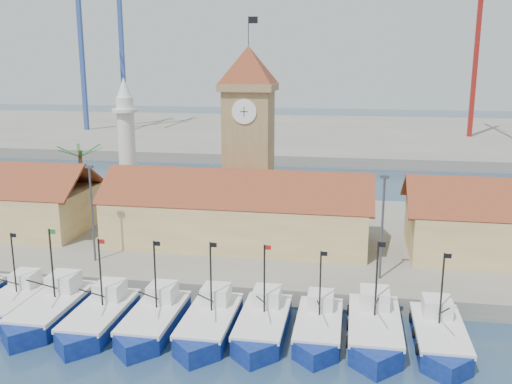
# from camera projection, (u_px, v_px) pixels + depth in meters

# --- Properties ---
(ground) EXTENTS (400.00, 400.00, 0.00)m
(ground) POSITION_uv_depth(u_px,v_px,m) (182.00, 349.00, 40.03)
(ground) COLOR #1B3248
(ground) RESTS_ON ground
(quay) EXTENTS (140.00, 32.00, 1.50)m
(quay) POSITION_uv_depth(u_px,v_px,m) (246.00, 236.00, 62.88)
(quay) COLOR gray
(quay) RESTS_ON ground
(terminal) EXTENTS (240.00, 80.00, 2.00)m
(terminal) POSITION_uv_depth(u_px,v_px,m) (309.00, 134.00, 145.32)
(terminal) COLOR gray
(terminal) RESTS_ON ground
(boat_1) EXTENTS (3.28, 8.98, 6.80)m
(boat_1) POSITION_uv_depth(u_px,v_px,m) (12.00, 304.00, 45.57)
(boat_1) COLOR navy
(boat_1) RESTS_ON ground
(boat_2) EXTENTS (3.67, 10.05, 7.60)m
(boat_2) POSITION_uv_depth(u_px,v_px,m) (50.00, 312.00, 44.08)
(boat_2) COLOR navy
(boat_2) RESTS_ON ground
(boat_3) EXTENTS (3.49, 9.55, 7.23)m
(boat_3) POSITION_uv_depth(u_px,v_px,m) (98.00, 320.00, 42.81)
(boat_3) COLOR navy
(boat_3) RESTS_ON ground
(boat_4) EXTENTS (3.47, 9.50, 7.19)m
(boat_4) POSITION_uv_depth(u_px,v_px,m) (153.00, 322.00, 42.43)
(boat_4) COLOR navy
(boat_4) RESTS_ON ground
(boat_5) EXTENTS (3.51, 9.62, 7.28)m
(boat_5) POSITION_uv_depth(u_px,v_px,m) (209.00, 325.00, 41.89)
(boat_5) COLOR navy
(boat_5) RESTS_ON ground
(boat_6) EXTENTS (3.44, 9.43, 7.14)m
(boat_6) POSITION_uv_depth(u_px,v_px,m) (262.00, 327.00, 41.74)
(boat_6) COLOR navy
(boat_6) RESTS_ON ground
(boat_7) EXTENTS (3.27, 8.95, 6.77)m
(boat_7) POSITION_uv_depth(u_px,v_px,m) (318.00, 329.00, 41.38)
(boat_7) COLOR navy
(boat_7) RESTS_ON ground
(boat_8) EXTENTS (3.70, 10.14, 7.67)m
(boat_8) POSITION_uv_depth(u_px,v_px,m) (374.00, 332.00, 40.86)
(boat_8) COLOR navy
(boat_8) RESTS_ON ground
(boat_9) EXTENTS (3.46, 9.47, 7.17)m
(boat_9) POSITION_uv_depth(u_px,v_px,m) (440.00, 339.00, 39.88)
(boat_9) COLOR navy
(boat_9) RESTS_ON ground
(hall_center) EXTENTS (27.04, 10.13, 7.61)m
(hall_center) POSITION_uv_depth(u_px,v_px,m) (238.00, 218.00, 58.31)
(hall_center) COLOR #E4CA7D
(hall_center) RESTS_ON quay
(clock_tower) EXTENTS (5.80, 5.80, 22.70)m
(clock_tower) POSITION_uv_depth(u_px,v_px,m) (249.00, 133.00, 62.23)
(clock_tower) COLOR #A78556
(clock_tower) RESTS_ON quay
(minaret) EXTENTS (3.00, 3.00, 16.30)m
(minaret) POSITION_uv_depth(u_px,v_px,m) (127.00, 147.00, 67.16)
(minaret) COLOR silver
(minaret) RESTS_ON quay
(palm_tree) EXTENTS (5.60, 5.03, 8.39)m
(palm_tree) POSITION_uv_depth(u_px,v_px,m) (82.00, 178.00, 66.87)
(palm_tree) COLOR brown
(palm_tree) RESTS_ON quay
(lamp_posts) EXTENTS (80.70, 0.25, 9.03)m
(lamp_posts) POSITION_uv_depth(u_px,v_px,m) (225.00, 215.00, 49.98)
(lamp_posts) COLOR #3F3F44
(lamp_posts) RESTS_ON quay
(crane_blue_far) EXTENTS (1.00, 37.63, 49.34)m
(crane_blue_far) POSITION_uv_depth(u_px,v_px,m) (76.00, 17.00, 138.64)
(crane_blue_far) COLOR #314D95
(crane_blue_far) RESTS_ON terminal
(crane_blue_near) EXTENTS (1.00, 29.82, 44.12)m
(crane_blue_near) POSITION_uv_depth(u_px,v_px,m) (119.00, 33.00, 144.76)
(crane_blue_near) COLOR #314D95
(crane_blue_near) RESTS_ON terminal
(crane_red_right) EXTENTS (1.00, 33.46, 40.60)m
(crane_red_right) POSITION_uv_depth(u_px,v_px,m) (479.00, 37.00, 127.30)
(crane_red_right) COLOR maroon
(crane_red_right) RESTS_ON terminal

